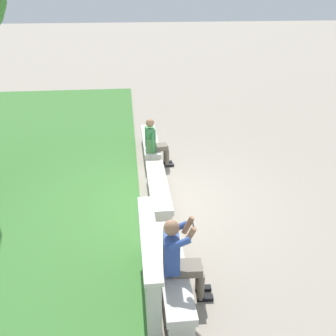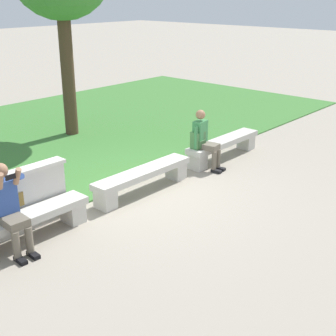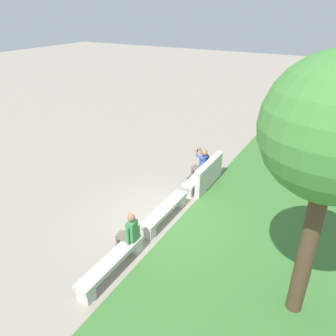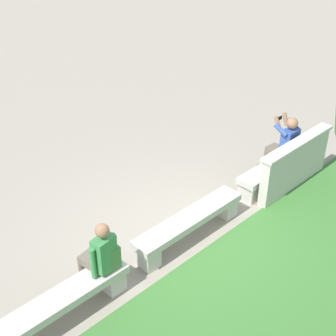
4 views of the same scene
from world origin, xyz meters
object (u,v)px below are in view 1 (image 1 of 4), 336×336
(bench_mid, at_px, (150,143))
(person_photographer, at_px, (180,256))
(bench_main, at_px, (172,270))
(bench_near, at_px, (158,189))
(person_distant, at_px, (155,142))
(backpack, at_px, (151,145))

(bench_mid, xyz_separation_m, person_photographer, (-5.33, -0.08, 0.43))
(bench_mid, height_order, person_photographer, person_photographer)
(bench_main, distance_m, bench_near, 2.56)
(bench_main, height_order, bench_near, same)
(bench_mid, bearing_deg, person_photographer, -179.17)
(bench_mid, distance_m, person_distant, 0.88)
(bench_near, relative_size, backpack, 5.21)
(person_photographer, relative_size, person_distant, 1.05)
(person_distant, bearing_deg, backpack, 133.99)
(person_photographer, xyz_separation_m, person_distant, (4.53, 0.01, -0.06))
(bench_near, distance_m, backpack, 1.70)
(person_distant, bearing_deg, bench_main, 179.13)
(bench_near, distance_m, person_distant, 1.80)
(bench_main, height_order, backpack, backpack)
(bench_mid, bearing_deg, bench_near, 180.00)
(bench_main, relative_size, person_photographer, 1.69)
(bench_main, xyz_separation_m, bench_near, (2.56, 0.00, 0.00))
(bench_near, bearing_deg, person_photographer, -178.39)
(bench_near, xyz_separation_m, person_distant, (1.76, -0.07, 0.36))
(bench_mid, distance_m, backpack, 0.95)
(bench_main, bearing_deg, bench_near, 0.00)
(bench_main, xyz_separation_m, backpack, (4.24, 0.03, 0.32))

